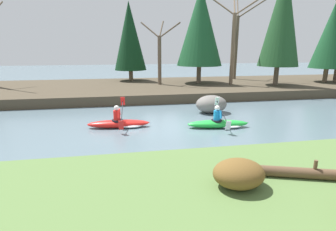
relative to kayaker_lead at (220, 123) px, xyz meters
The scene contains 15 objects.
ground_plane 2.32m from the kayaker_lead, 163.03° to the left, with size 90.00×90.00×0.00m, color slate.
riverbank_near 6.93m from the kayaker_lead, 108.63° to the right, with size 44.00×5.76×0.61m.
riverbank_far 10.20m from the kayaker_lead, 102.54° to the left, with size 44.00×9.49×0.61m.
conifer_tree_far_left 13.92m from the kayaker_lead, 104.81° to the left, with size 2.74×2.74×6.60m.
conifer_tree_left 11.51m from the kayaker_lead, 78.83° to the left, with size 3.61×3.61×7.51m.
conifer_tree_mid_left 12.31m from the kayaker_lead, 46.68° to the left, with size 2.98×2.98×8.63m.
conifer_tree_centre 16.10m from the kayaker_lead, 35.15° to the left, with size 2.86×2.86×6.35m.
bare_tree_mid_upstream 10.48m from the kayaker_lead, 96.98° to the left, with size 2.75×2.72×4.92m.
bare_tree_mid_downstream 10.65m from the kayaker_lead, 64.47° to the left, with size 3.90×3.85×7.10m.
bare_tree_downstream 14.46m from the kayaker_lead, 63.82° to the left, with size 4.05×4.00×7.39m.
shrub_clump_second 6.28m from the kayaker_lead, 107.90° to the right, with size 1.09×0.91×0.59m.
kayaker_lead is the anchor object (origin of this frame).
kayaker_middle 4.41m from the kayaker_lead, 169.56° to the left, with size 2.79×2.07×1.20m.
boulder_midstream 2.75m from the kayaker_lead, 79.29° to the left, with size 1.69×1.32×0.96m.
driftwood_log 5.89m from the kayaker_lead, 92.85° to the right, with size 2.37×0.98×0.44m.
Camera 1 is at (-2.03, -11.25, 3.46)m, focal length 28.00 mm.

